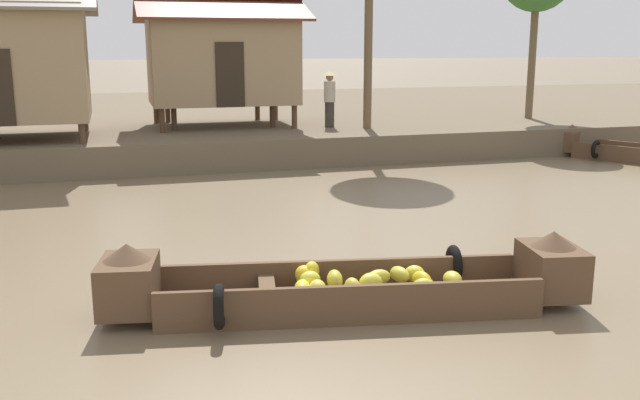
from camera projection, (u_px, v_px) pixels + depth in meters
The scene contains 7 objects.
ground_plane at pixel (233, 224), 12.91m from camera, with size 300.00×300.00×0.00m, color #726047.
riverbank_strip at pixel (166, 120), 27.03m from camera, with size 160.00×20.00×0.81m, color brown.
banana_boat at pixel (349, 285), 8.67m from camera, with size 5.97×1.96×0.93m.
stilt_house_mid_left at pixel (2, 60), 17.87m from camera, with size 4.80×3.80×4.15m.
stilt_house_mid_right at pixel (217, 56), 21.22m from camera, with size 3.99×3.11×3.78m.
stilt_house_right at pixel (222, 58), 20.91m from camera, with size 4.91×3.38×3.80m.
vendor_person at pixel (330, 96), 20.83m from camera, with size 0.44×0.44×1.66m.
Camera 1 is at (-2.02, -2.45, 3.22)m, focal length 39.52 mm.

